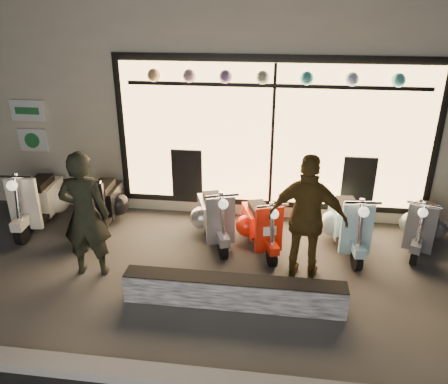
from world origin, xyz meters
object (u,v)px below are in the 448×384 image
at_px(scooter_red, 260,223).
at_px(man, 85,215).
at_px(scooter_silver, 214,215).
at_px(graffiti_barrier, 234,292).
at_px(woman, 308,219).

xyz_separation_m(scooter_red, man, (-2.36, -1.16, 0.55)).
distance_m(scooter_silver, scooter_red, 0.78).
distance_m(scooter_silver, man, 2.13).
relative_size(scooter_red, man, 0.70).
bearing_deg(scooter_red, graffiti_barrier, -117.43).
bearing_deg(man, woman, 179.74).
xyz_separation_m(graffiti_barrier, scooter_red, (0.24, 1.63, 0.17)).
height_order(scooter_red, man, man).
bearing_deg(woman, graffiti_barrier, 49.80).
height_order(graffiti_barrier, woman, woman).
height_order(graffiti_barrier, scooter_silver, scooter_silver).
xyz_separation_m(graffiti_barrier, man, (-2.13, 0.47, 0.73)).
bearing_deg(woman, scooter_red, -41.66).
height_order(scooter_silver, woman, woman).
bearing_deg(scooter_red, woman, -70.19).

